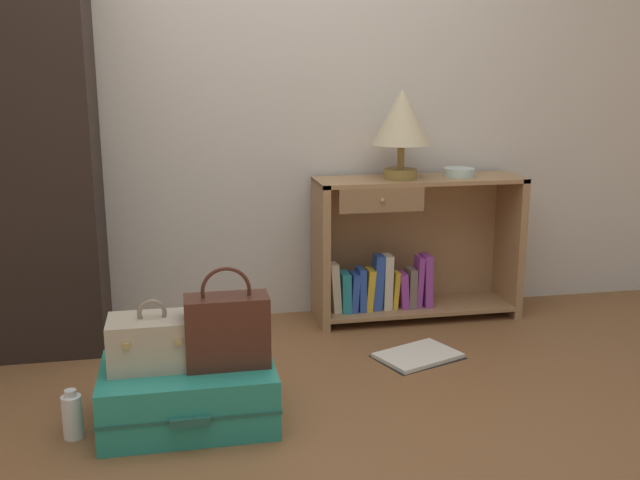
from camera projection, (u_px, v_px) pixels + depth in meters
ground_plane at (310, 448)px, 2.56m from camera, size 9.00×9.00×0.00m
back_wall at (256, 67)px, 3.69m from camera, size 6.40×0.10×2.60m
bookshelf at (407, 252)px, 3.84m from camera, size 1.08×0.34×0.75m
table_lamp at (402, 120)px, 3.64m from camera, size 0.30×0.30×0.45m
bowl at (459, 172)px, 3.78m from camera, size 0.16×0.16×0.04m
suitcase_large at (189, 393)px, 2.73m from camera, size 0.64×0.47×0.23m
train_case at (154, 341)px, 2.68m from camera, size 0.33×0.22×0.26m
handbag at (227, 330)px, 2.67m from camera, size 0.31×0.14×0.38m
bottle at (72, 416)px, 2.62m from camera, size 0.07×0.07×0.18m
open_book_on_floor at (418, 356)px, 3.36m from camera, size 0.44×0.37×0.02m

